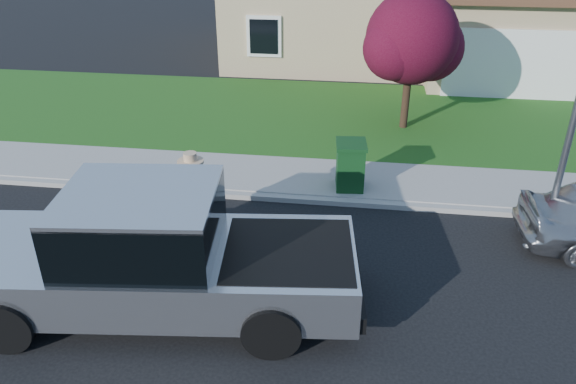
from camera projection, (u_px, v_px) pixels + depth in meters
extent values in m
plane|color=black|center=(267.00, 276.00, 10.32)|extent=(80.00, 80.00, 0.00)
cube|color=gray|center=(332.00, 201.00, 12.71)|extent=(40.00, 0.20, 0.12)
cube|color=gray|center=(335.00, 179.00, 13.67)|extent=(40.00, 2.00, 0.15)
cube|color=#1F4213|center=(344.00, 117.00, 17.63)|extent=(40.00, 7.00, 0.10)
cube|color=tan|center=(499.00, 34.00, 21.07)|extent=(5.50, 6.00, 3.20)
cube|color=white|center=(515.00, 65.00, 18.59)|extent=(4.60, 0.12, 2.30)
cube|color=black|center=(264.00, 36.00, 20.75)|extent=(1.30, 0.10, 1.50)
cylinder|color=black|center=(6.00, 324.00, 8.48)|extent=(0.94, 0.43, 0.91)
cylinder|color=black|center=(60.00, 248.00, 10.32)|extent=(0.94, 0.43, 0.91)
cylinder|color=black|center=(271.00, 330.00, 8.37)|extent=(0.94, 0.43, 0.91)
cylinder|color=black|center=(278.00, 252.00, 10.22)|extent=(0.94, 0.43, 0.91)
cube|color=silver|center=(158.00, 269.00, 9.19)|extent=(6.66, 2.93, 0.82)
cube|color=black|center=(141.00, 223.00, 8.79)|extent=(2.59, 2.34, 0.96)
cube|color=silver|center=(137.00, 195.00, 8.56)|extent=(2.59, 2.34, 0.09)
cube|color=black|center=(289.00, 251.00, 8.96)|extent=(2.23, 2.13, 0.07)
cube|color=black|center=(356.00, 283.00, 9.21)|extent=(0.36, 2.15, 0.28)
cube|color=black|center=(109.00, 193.00, 9.95)|extent=(0.16, 0.26, 0.20)
imported|color=#E0997B|center=(194.00, 206.00, 10.77)|extent=(0.74, 0.55, 1.85)
cylinder|color=tan|center=(190.00, 161.00, 10.33)|extent=(0.49, 0.49, 0.05)
cylinder|color=tan|center=(190.00, 157.00, 10.30)|extent=(0.25, 0.25, 0.17)
cylinder|color=black|center=(406.00, 98.00, 16.31)|extent=(0.22, 0.22, 1.79)
sphere|color=#4A0F21|center=(412.00, 38.00, 15.51)|extent=(2.57, 2.57, 2.57)
sphere|color=#4A0F21|center=(430.00, 48.00, 15.89)|extent=(1.90, 1.90, 1.90)
sphere|color=#4A0F21|center=(395.00, 48.00, 15.37)|extent=(1.79, 1.79, 1.79)
cube|color=#0F3815|center=(350.00, 167.00, 12.92)|extent=(0.68, 0.78, 1.03)
cube|color=#0F3815|center=(351.00, 144.00, 12.66)|extent=(0.75, 0.84, 0.08)
cylinder|color=slate|center=(576.00, 109.00, 10.13)|extent=(0.13, 0.13, 5.56)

